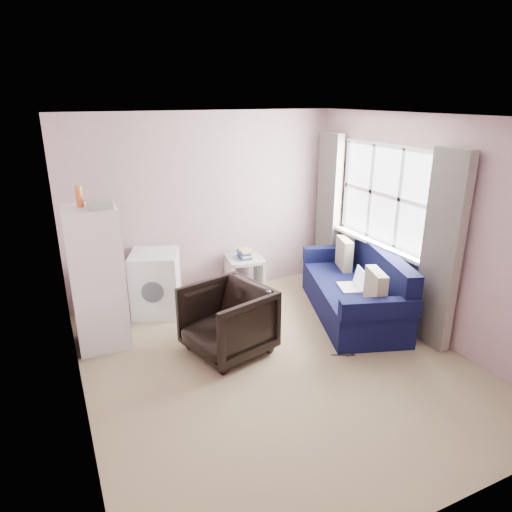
{
  "coord_description": "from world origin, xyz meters",
  "views": [
    {
      "loc": [
        -1.97,
        -3.7,
        2.68
      ],
      "look_at": [
        0.05,
        0.6,
        1.0
      ],
      "focal_mm": 32.0,
      "sensor_mm": 36.0,
      "label": 1
    }
  ],
  "objects": [
    {
      "name": "armchair",
      "position": [
        -0.37,
        0.42,
        0.42
      ],
      "size": [
        0.95,
        0.98,
        0.84
      ],
      "primitive_type": "imported",
      "rotation": [
        0.0,
        0.0,
        -1.31
      ],
      "color": "black",
      "rests_on": "ground"
    },
    {
      "name": "washing_machine",
      "position": [
        -0.85,
        1.71,
        0.43
      ],
      "size": [
        0.75,
        0.75,
        0.82
      ],
      "rotation": [
        0.0,
        0.0,
        -0.37
      ],
      "color": "silver",
      "rests_on": "ground"
    },
    {
      "name": "room",
      "position": [
        0.02,
        0.01,
        1.25
      ],
      "size": [
        3.84,
        4.24,
        2.54
      ],
      "color": "#927F5F",
      "rests_on": "ground"
    },
    {
      "name": "sofa",
      "position": [
        1.46,
        0.57,
        0.32
      ],
      "size": [
        1.46,
        2.13,
        0.87
      ],
      "rotation": [
        0.0,
        0.0,
        -0.33
      ],
      "color": "#0B0E33",
      "rests_on": "ground"
    },
    {
      "name": "side_table",
      "position": [
        0.43,
        1.8,
        0.31
      ],
      "size": [
        0.55,
        0.55,
        0.66
      ],
      "rotation": [
        0.0,
        0.0,
        -0.14
      ],
      "color": "#B5B5B1",
      "rests_on": "ground"
    },
    {
      "name": "window_dressing",
      "position": [
        1.78,
        0.7,
        1.11
      ],
      "size": [
        0.17,
        2.62,
        2.18
      ],
      "color": "white",
      "rests_on": "ground"
    },
    {
      "name": "fridge",
      "position": [
        -1.58,
        1.2,
        0.81
      ],
      "size": [
        0.58,
        0.56,
        1.81
      ],
      "rotation": [
        0.0,
        0.0,
        -0.03
      ],
      "color": "silver",
      "rests_on": "ground"
    },
    {
      "name": "floor_cables",
      "position": [
        0.81,
        -0.21,
        0.01
      ],
      "size": [
        0.41,
        0.13,
        0.01
      ],
      "rotation": [
        0.0,
        0.0,
        -0.14
      ],
      "color": "black",
      "rests_on": "ground"
    }
  ]
}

